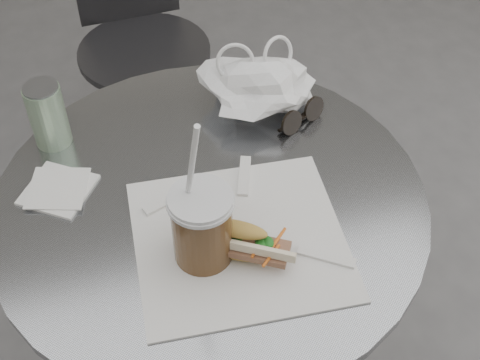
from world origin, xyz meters
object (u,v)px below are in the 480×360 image
object	(u,v)px
chair_far	(146,79)
iced_coffee	(202,226)
banh_mi	(237,241)
sunglasses	(302,117)
cafe_table	(214,287)
drink_can	(47,115)

from	to	relation	value
chair_far	iced_coffee	size ratio (longest dim) A/B	2.44
banh_mi	sunglasses	bearing A→B (deg)	83.72
cafe_table	iced_coffee	distance (m)	0.37
sunglasses	banh_mi	bearing A→B (deg)	-153.47
chair_far	banh_mi	bearing A→B (deg)	87.77
banh_mi	drink_can	world-z (taller)	drink_can
cafe_table	banh_mi	world-z (taller)	banh_mi
banh_mi	sunglasses	distance (m)	0.34
drink_can	iced_coffee	bearing A→B (deg)	-58.79
chair_far	drink_can	world-z (taller)	drink_can
chair_far	drink_can	distance (m)	0.86
sunglasses	drink_can	bearing A→B (deg)	143.55
iced_coffee	sunglasses	distance (m)	0.36
chair_far	banh_mi	world-z (taller)	banh_mi
banh_mi	chair_far	bearing A→B (deg)	121.31
chair_far	banh_mi	xyz separation A→B (m)	(-0.00, -1.02, 0.45)
cafe_table	banh_mi	size ratio (longest dim) A/B	3.59
banh_mi	drink_can	size ratio (longest dim) A/B	1.65
banh_mi	drink_can	distance (m)	0.44
sunglasses	cafe_table	bearing A→B (deg)	-174.00
banh_mi	cafe_table	bearing A→B (deg)	126.42
chair_far	iced_coffee	bearing A→B (deg)	84.86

